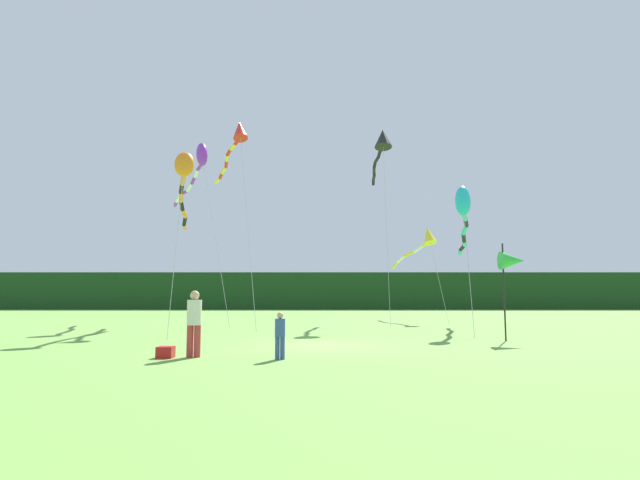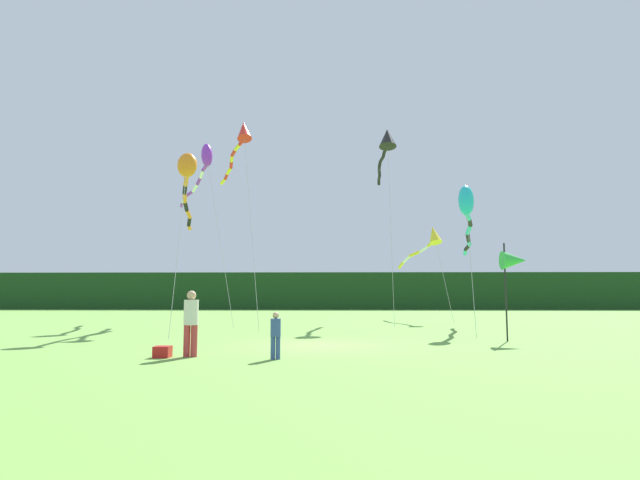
{
  "view_description": "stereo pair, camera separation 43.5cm",
  "coord_description": "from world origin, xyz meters",
  "px_view_note": "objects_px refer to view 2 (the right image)",
  "views": [
    {
      "loc": [
        0.1,
        -17.72,
        1.68
      ],
      "look_at": [
        0.0,
        6.0,
        4.19
      ],
      "focal_mm": 29.31,
      "sensor_mm": 36.0,
      "label": 1
    },
    {
      "loc": [
        0.54,
        -17.71,
        1.68
      ],
      "look_at": [
        0.0,
        6.0,
        4.19
      ],
      "focal_mm": 29.31,
      "sensor_mm": 36.0,
      "label": 2
    }
  ],
  "objects_px": {
    "cooler_box": "(163,352)",
    "banner_flag_pole": "(514,261)",
    "kite_red": "(241,139)",
    "kite_black": "(386,143)",
    "kite_purple": "(204,164)",
    "kite_orange": "(187,177)",
    "person_adult": "(191,320)",
    "kite_yellow": "(429,240)",
    "kite_cyan": "(467,209)",
    "person_child": "(276,333)"
  },
  "relations": [
    {
      "from": "person_adult",
      "to": "kite_orange",
      "type": "relative_size",
      "value": 0.19
    },
    {
      "from": "person_adult",
      "to": "kite_cyan",
      "type": "bearing_deg",
      "value": 44.82
    },
    {
      "from": "cooler_box",
      "to": "banner_flag_pole",
      "type": "distance_m",
      "value": 12.76
    },
    {
      "from": "cooler_box",
      "to": "kite_red",
      "type": "relative_size",
      "value": 0.04
    },
    {
      "from": "person_adult",
      "to": "person_child",
      "type": "bearing_deg",
      "value": -11.62
    },
    {
      "from": "kite_yellow",
      "to": "kite_orange",
      "type": "bearing_deg",
      "value": -144.55
    },
    {
      "from": "kite_orange",
      "to": "person_adult",
      "type": "bearing_deg",
      "value": -73.0
    },
    {
      "from": "kite_black",
      "to": "kite_cyan",
      "type": "xyz_separation_m",
      "value": [
        3.06,
        -6.45,
        -5.19
      ]
    },
    {
      "from": "cooler_box",
      "to": "kite_cyan",
      "type": "bearing_deg",
      "value": 43.29
    },
    {
      "from": "person_child",
      "to": "kite_black",
      "type": "distance_m",
      "value": 20.57
    },
    {
      "from": "kite_purple",
      "to": "kite_orange",
      "type": "relative_size",
      "value": 1.15
    },
    {
      "from": "kite_cyan",
      "to": "kite_red",
      "type": "relative_size",
      "value": 0.83
    },
    {
      "from": "kite_red",
      "to": "kite_black",
      "type": "bearing_deg",
      "value": 11.03
    },
    {
      "from": "kite_purple",
      "to": "kite_yellow",
      "type": "height_order",
      "value": "kite_purple"
    },
    {
      "from": "cooler_box",
      "to": "kite_purple",
      "type": "bearing_deg",
      "value": 100.97
    },
    {
      "from": "banner_flag_pole",
      "to": "kite_yellow",
      "type": "relative_size",
      "value": 0.49
    },
    {
      "from": "kite_purple",
      "to": "kite_orange",
      "type": "height_order",
      "value": "kite_purple"
    },
    {
      "from": "person_child",
      "to": "banner_flag_pole",
      "type": "height_order",
      "value": "banner_flag_pole"
    },
    {
      "from": "kite_yellow",
      "to": "kite_cyan",
      "type": "height_order",
      "value": "kite_cyan"
    },
    {
      "from": "person_adult",
      "to": "kite_cyan",
      "type": "distance_m",
      "value": 15.26
    },
    {
      "from": "person_adult",
      "to": "person_child",
      "type": "distance_m",
      "value": 2.46
    },
    {
      "from": "kite_purple",
      "to": "kite_cyan",
      "type": "xyz_separation_m",
      "value": [
        14.3,
        -6.61,
        -3.98
      ]
    },
    {
      "from": "kite_black",
      "to": "kite_orange",
      "type": "bearing_deg",
      "value": -146.21
    },
    {
      "from": "kite_cyan",
      "to": "person_child",
      "type": "bearing_deg",
      "value": -126.4
    },
    {
      "from": "person_adult",
      "to": "kite_red",
      "type": "bearing_deg",
      "value": 95.32
    },
    {
      "from": "cooler_box",
      "to": "banner_flag_pole",
      "type": "relative_size",
      "value": 0.12
    },
    {
      "from": "banner_flag_pole",
      "to": "kite_red",
      "type": "relative_size",
      "value": 0.31
    },
    {
      "from": "kite_yellow",
      "to": "kite_orange",
      "type": "xyz_separation_m",
      "value": [
        -13.19,
        -9.39,
        2.01
      ]
    },
    {
      "from": "kite_yellow",
      "to": "kite_cyan",
      "type": "bearing_deg",
      "value": -89.35
    },
    {
      "from": "kite_red",
      "to": "kite_orange",
      "type": "relative_size",
      "value": 1.24
    },
    {
      "from": "banner_flag_pole",
      "to": "kite_red",
      "type": "bearing_deg",
      "value": 140.29
    },
    {
      "from": "kite_purple",
      "to": "kite_red",
      "type": "xyz_separation_m",
      "value": [
        2.61,
        -1.84,
        0.98
      ]
    },
    {
      "from": "cooler_box",
      "to": "kite_cyan",
      "type": "distance_m",
      "value": 16.12
    },
    {
      "from": "banner_flag_pole",
      "to": "kite_red",
      "type": "height_order",
      "value": "kite_red"
    },
    {
      "from": "cooler_box",
      "to": "kite_cyan",
      "type": "height_order",
      "value": "kite_cyan"
    },
    {
      "from": "kite_purple",
      "to": "kite_cyan",
      "type": "distance_m",
      "value": 16.25
    },
    {
      "from": "cooler_box",
      "to": "kite_purple",
      "type": "height_order",
      "value": "kite_purple"
    },
    {
      "from": "person_adult",
      "to": "banner_flag_pole",
      "type": "distance_m",
      "value": 11.9
    },
    {
      "from": "kite_purple",
      "to": "kite_black",
      "type": "xyz_separation_m",
      "value": [
        11.23,
        -0.16,
        1.21
      ]
    },
    {
      "from": "person_adult",
      "to": "kite_yellow",
      "type": "relative_size",
      "value": 0.25
    },
    {
      "from": "kite_orange",
      "to": "banner_flag_pole",
      "type": "bearing_deg",
      "value": -19.45
    },
    {
      "from": "kite_red",
      "to": "kite_orange",
      "type": "distance_m",
      "value": 6.42
    },
    {
      "from": "person_adult",
      "to": "kite_purple",
      "type": "height_order",
      "value": "kite_purple"
    },
    {
      "from": "kite_black",
      "to": "person_adult",
      "type": "bearing_deg",
      "value": -113.44
    },
    {
      "from": "cooler_box",
      "to": "kite_red",
      "type": "distance_m",
      "value": 18.47
    },
    {
      "from": "person_child",
      "to": "kite_orange",
      "type": "xyz_separation_m",
      "value": [
        -5.4,
        10.32,
        6.57
      ]
    },
    {
      "from": "kite_purple",
      "to": "kite_black",
      "type": "relative_size",
      "value": 0.92
    },
    {
      "from": "kite_black",
      "to": "kite_orange",
      "type": "height_order",
      "value": "kite_black"
    },
    {
      "from": "kite_yellow",
      "to": "kite_orange",
      "type": "height_order",
      "value": "kite_orange"
    },
    {
      "from": "kite_black",
      "to": "kite_red",
      "type": "bearing_deg",
      "value": -168.97
    }
  ]
}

